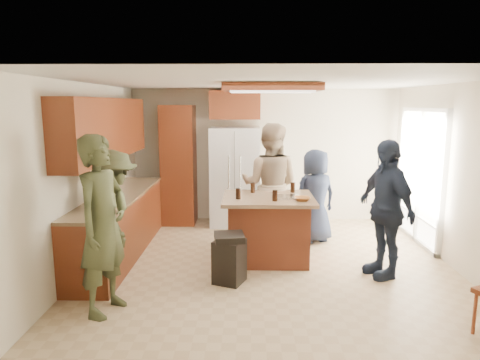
{
  "coord_description": "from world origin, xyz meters",
  "views": [
    {
      "loc": [
        -0.31,
        -5.63,
        2.22
      ],
      "look_at": [
        -0.43,
        0.36,
        1.15
      ],
      "focal_mm": 32.0,
      "sensor_mm": 36.0,
      "label": 1
    }
  ],
  "objects_px": {
    "person_side_right": "(385,209)",
    "refrigerator": "(235,177)",
    "person_behind_left": "(270,185)",
    "person_counter": "(115,213)",
    "person_behind_right": "(315,196)",
    "person_front_left": "(103,226)",
    "trash_bin": "(229,258)",
    "kitchen_island": "(268,228)"
  },
  "relations": [
    {
      "from": "person_side_right",
      "to": "refrigerator",
      "type": "distance_m",
      "value": 3.12
    },
    {
      "from": "person_behind_left",
      "to": "person_counter",
      "type": "relative_size",
      "value": 1.17
    },
    {
      "from": "person_side_right",
      "to": "person_counter",
      "type": "xyz_separation_m",
      "value": [
        -3.49,
        -0.02,
        -0.07
      ]
    },
    {
      "from": "person_behind_left",
      "to": "person_behind_right",
      "type": "bearing_deg",
      "value": -154.81
    },
    {
      "from": "person_behind_right",
      "to": "person_side_right",
      "type": "height_order",
      "value": "person_side_right"
    },
    {
      "from": "person_front_left",
      "to": "person_counter",
      "type": "xyz_separation_m",
      "value": [
        -0.2,
        1.04,
        -0.14
      ]
    },
    {
      "from": "person_behind_left",
      "to": "trash_bin",
      "type": "height_order",
      "value": "person_behind_left"
    },
    {
      "from": "person_behind_left",
      "to": "kitchen_island",
      "type": "distance_m",
      "value": 0.86
    },
    {
      "from": "kitchen_island",
      "to": "person_behind_right",
      "type": "bearing_deg",
      "value": 46.87
    },
    {
      "from": "person_side_right",
      "to": "person_counter",
      "type": "bearing_deg",
      "value": -107.57
    },
    {
      "from": "person_counter",
      "to": "kitchen_island",
      "type": "relative_size",
      "value": 1.29
    },
    {
      "from": "person_behind_right",
      "to": "person_side_right",
      "type": "xyz_separation_m",
      "value": [
        0.68,
        -1.38,
        0.14
      ]
    },
    {
      "from": "refrigerator",
      "to": "trash_bin",
      "type": "xyz_separation_m",
      "value": [
        0.01,
        -2.66,
        -0.58
      ]
    },
    {
      "from": "refrigerator",
      "to": "kitchen_island",
      "type": "distance_m",
      "value": 1.97
    },
    {
      "from": "person_side_right",
      "to": "kitchen_island",
      "type": "relative_size",
      "value": 1.4
    },
    {
      "from": "person_behind_left",
      "to": "person_front_left",
      "type": "bearing_deg",
      "value": 65.33
    },
    {
      "from": "person_behind_right",
      "to": "kitchen_island",
      "type": "xyz_separation_m",
      "value": [
        -0.79,
        -0.85,
        -0.28
      ]
    },
    {
      "from": "person_behind_left",
      "to": "kitchen_island",
      "type": "relative_size",
      "value": 1.51
    },
    {
      "from": "kitchen_island",
      "to": "trash_bin",
      "type": "distance_m",
      "value": 0.97
    },
    {
      "from": "person_behind_left",
      "to": "trash_bin",
      "type": "relative_size",
      "value": 3.07
    },
    {
      "from": "person_side_right",
      "to": "trash_bin",
      "type": "relative_size",
      "value": 2.84
    },
    {
      "from": "person_front_left",
      "to": "trash_bin",
      "type": "height_order",
      "value": "person_front_left"
    },
    {
      "from": "person_side_right",
      "to": "refrigerator",
      "type": "height_order",
      "value": "refrigerator"
    },
    {
      "from": "person_behind_left",
      "to": "kitchen_island",
      "type": "bearing_deg",
      "value": 99.53
    },
    {
      "from": "person_side_right",
      "to": "person_counter",
      "type": "relative_size",
      "value": 1.09
    },
    {
      "from": "person_behind_left",
      "to": "kitchen_island",
      "type": "xyz_separation_m",
      "value": [
        -0.06,
        -0.71,
        -0.49
      ]
    },
    {
      "from": "person_front_left",
      "to": "refrigerator",
      "type": "bearing_deg",
      "value": -2.9
    },
    {
      "from": "kitchen_island",
      "to": "person_side_right",
      "type": "bearing_deg",
      "value": -19.87
    },
    {
      "from": "person_behind_right",
      "to": "refrigerator",
      "type": "relative_size",
      "value": 0.84
    },
    {
      "from": "person_counter",
      "to": "trash_bin",
      "type": "bearing_deg",
      "value": -121.13
    },
    {
      "from": "kitchen_island",
      "to": "trash_bin",
      "type": "bearing_deg",
      "value": -122.54
    },
    {
      "from": "person_counter",
      "to": "trash_bin",
      "type": "relative_size",
      "value": 2.61
    },
    {
      "from": "person_front_left",
      "to": "person_behind_right",
      "type": "bearing_deg",
      "value": -29.3
    },
    {
      "from": "person_behind_left",
      "to": "refrigerator",
      "type": "height_order",
      "value": "person_behind_left"
    },
    {
      "from": "person_front_left",
      "to": "trash_bin",
      "type": "relative_size",
      "value": 3.05
    },
    {
      "from": "person_front_left",
      "to": "refrigerator",
      "type": "relative_size",
      "value": 1.07
    },
    {
      "from": "person_side_right",
      "to": "person_front_left",
      "type": "bearing_deg",
      "value": -90.01
    },
    {
      "from": "person_side_right",
      "to": "trash_bin",
      "type": "distance_m",
      "value": 2.09
    },
    {
      "from": "refrigerator",
      "to": "person_behind_right",
      "type": "bearing_deg",
      "value": -37.41
    },
    {
      "from": "person_front_left",
      "to": "person_behind_right",
      "type": "relative_size",
      "value": 1.27
    },
    {
      "from": "kitchen_island",
      "to": "trash_bin",
      "type": "xyz_separation_m",
      "value": [
        -0.52,
        -0.81,
        -0.16
      ]
    },
    {
      "from": "person_counter",
      "to": "trash_bin",
      "type": "xyz_separation_m",
      "value": [
        1.5,
        -0.26,
        -0.5
      ]
    }
  ]
}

